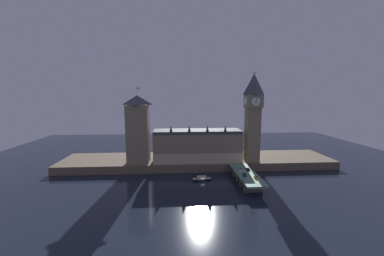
{
  "coord_description": "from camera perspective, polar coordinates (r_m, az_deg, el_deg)",
  "views": [
    {
      "loc": [
        -17.35,
        -151.87,
        58.07
      ],
      "look_at": [
        -5.98,
        20.0,
        33.85
      ],
      "focal_mm": 22.0,
      "sensor_mm": 36.0,
      "label": 1
    }
  ],
  "objects": [
    {
      "name": "ground_plane",
      "position": [
        163.52,
        2.62,
        -12.8
      ],
      "size": [
        400.0,
        400.0,
        0.0
      ],
      "primitive_type": "plane",
      "color": "black"
    },
    {
      "name": "embankment",
      "position": [
        199.39,
        1.37,
        -8.0
      ],
      "size": [
        220.0,
        42.0,
        6.19
      ],
      "color": "brown",
      "rests_on": "ground_plane"
    },
    {
      "name": "parliament_hall",
      "position": [
        187.65,
        1.28,
        -4.2
      ],
      "size": [
        68.4,
        20.97,
        29.45
      ],
      "color": "#7F7056",
      "rests_on": "embankment"
    },
    {
      "name": "clock_tower",
      "position": [
        188.64,
        14.55,
        3.17
      ],
      "size": [
        12.52,
        12.63,
        69.65
      ],
      "color": "#7F7056",
      "rests_on": "embankment"
    },
    {
      "name": "victoria_tower",
      "position": [
        185.74,
        -12.95,
        -0.21
      ],
      "size": [
        16.62,
        16.62,
        57.72
      ],
      "color": "#7F7056",
      "rests_on": "embankment"
    },
    {
      "name": "bridge",
      "position": [
        162.96,
        13.06,
        -11.43
      ],
      "size": [
        13.01,
        46.0,
        6.7
      ],
      "color": "slate",
      "rests_on": "ground_plane"
    },
    {
      "name": "car_northbound_lead",
      "position": [
        166.95,
        11.51,
        -9.83
      ],
      "size": [
        1.96,
        4.03,
        1.51
      ],
      "color": "white",
      "rests_on": "bridge"
    },
    {
      "name": "car_northbound_trail",
      "position": [
        156.59,
        12.62,
        -11.07
      ],
      "size": [
        1.84,
        4.34,
        1.54
      ],
      "color": "#235633",
      "rests_on": "bridge"
    },
    {
      "name": "car_southbound_lead",
      "position": [
        153.88,
        15.23,
        -11.52
      ],
      "size": [
        1.9,
        3.87,
        1.43
      ],
      "color": "yellow",
      "rests_on": "bridge"
    },
    {
      "name": "car_southbound_trail",
      "position": [
        168.57,
        13.41,
        -9.71
      ],
      "size": [
        2.1,
        3.83,
        1.51
      ],
      "color": "black",
      "rests_on": "bridge"
    },
    {
      "name": "pedestrian_near_rail",
      "position": [
        148.5,
        12.42,
        -12.05
      ],
      "size": [
        0.38,
        0.38,
        1.74
      ],
      "color": "black",
      "rests_on": "bridge"
    },
    {
      "name": "pedestrian_far_rail",
      "position": [
        168.5,
        10.33,
        -9.53
      ],
      "size": [
        0.38,
        0.38,
        1.83
      ],
      "color": "black",
      "rests_on": "bridge"
    },
    {
      "name": "street_lamp_near",
      "position": [
        145.74,
        12.49,
        -10.94
      ],
      "size": [
        1.34,
        0.6,
        7.24
      ],
      "color": "#2D3333",
      "rests_on": "bridge"
    },
    {
      "name": "boat_upstream",
      "position": [
        164.66,
        2.4,
        -12.22
      ],
      "size": [
        14.28,
        5.17,
        3.17
      ],
      "color": "#1E2842",
      "rests_on": "ground_plane"
    }
  ]
}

